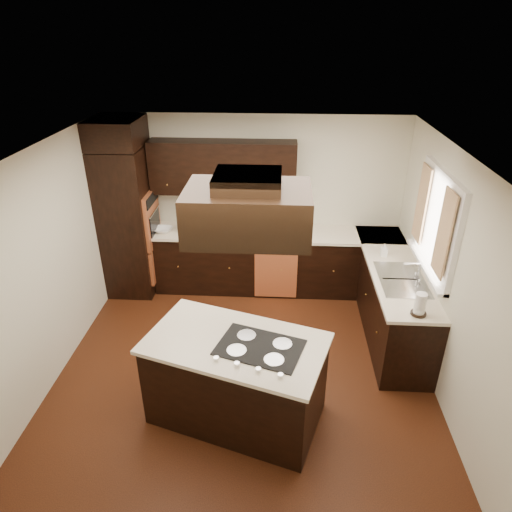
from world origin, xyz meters
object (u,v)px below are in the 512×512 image
spice_rack (213,220)px  island (236,381)px  range_hood (248,212)px  oven_column (128,222)px

spice_rack → island: bearing=-65.1°
range_hood → spice_rack: size_ratio=2.68×
oven_column → island: 3.05m
oven_column → spice_rack: bearing=4.9°
range_hood → oven_column: bearing=129.7°
oven_column → spice_rack: (1.19, 0.10, 0.02)m
oven_column → range_hood: (1.88, -2.25, 1.10)m
range_hood → spice_rack: (-0.69, 2.36, -1.08)m
spice_rack → range_hood: bearing=-61.5°
oven_column → range_hood: size_ratio=2.02×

